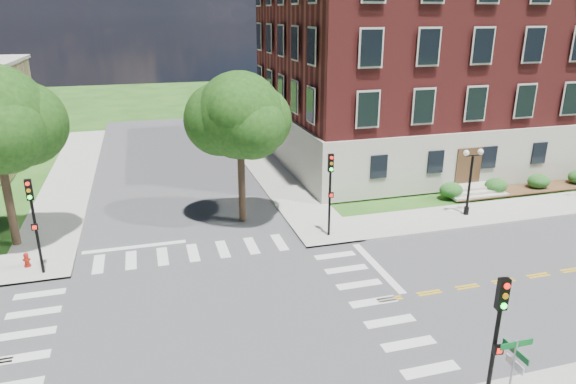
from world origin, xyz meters
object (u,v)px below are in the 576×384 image
object	(u,v)px
traffic_signal_nw	(33,215)
twin_lamp_west	(470,178)
traffic_signal_se	(497,330)
traffic_signal_ne	(330,184)
street_sign_pole	(513,368)
fire_hydrant	(27,260)

from	to	relation	value
traffic_signal_nw	twin_lamp_west	size ratio (longest dim) A/B	1.13
traffic_signal_se	traffic_signal_nw	distance (m)	20.53
traffic_signal_se	traffic_signal_nw	xyz separation A→B (m)	(-15.01, 14.01, 0.00)
traffic_signal_ne	traffic_signal_nw	distance (m)	15.04
traffic_signal_se	street_sign_pole	xyz separation A→B (m)	(0.17, -0.67, -0.88)
traffic_signal_se	traffic_signal_nw	size ratio (longest dim) A/B	1.00
traffic_signal_se	traffic_signal_ne	distance (m)	14.39
twin_lamp_west	street_sign_pole	xyz separation A→B (m)	(-9.32, -15.68, -0.21)
traffic_signal_se	traffic_signal_nw	world-z (taller)	same
traffic_signal_nw	street_sign_pole	distance (m)	21.13
traffic_signal_nw	fire_hydrant	world-z (taller)	traffic_signal_nw
traffic_signal_ne	street_sign_pole	world-z (taller)	traffic_signal_ne
traffic_signal_ne	fire_hydrant	xyz separation A→B (m)	(-15.90, 0.53, -2.72)
traffic_signal_ne	twin_lamp_west	xyz separation A→B (m)	(9.46, 0.62, -0.66)
traffic_signal_se	fire_hydrant	bearing A→B (deg)	136.76
traffic_signal_nw	twin_lamp_west	bearing A→B (deg)	2.35
traffic_signal_se	street_sign_pole	bearing A→B (deg)	-75.29
traffic_signal_nw	street_sign_pole	bearing A→B (deg)	-44.02
traffic_signal_se	traffic_signal_ne	xyz separation A→B (m)	(0.03, 14.39, 0.00)
traffic_signal_se	twin_lamp_west	size ratio (longest dim) A/B	1.13
traffic_signal_ne	traffic_signal_nw	xyz separation A→B (m)	(-15.04, -0.38, 0.00)
traffic_signal_ne	twin_lamp_west	size ratio (longest dim) A/B	1.13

